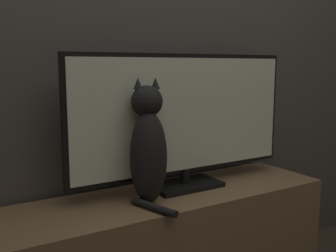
# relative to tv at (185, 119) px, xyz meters

# --- Properties ---
(wall_back) EXTENTS (4.80, 0.05, 2.60)m
(wall_back) POSITION_rel_tv_xyz_m (-0.10, 0.20, 0.45)
(wall_back) COLOR #47423D
(wall_back) RESTS_ON ground_plane
(tv) EXTENTS (1.09, 0.19, 0.59)m
(tv) POSITION_rel_tv_xyz_m (0.00, 0.00, 0.00)
(tv) COLOR black
(tv) RESTS_ON tv_stand
(cat) EXTENTS (0.18, 0.30, 0.49)m
(cat) POSITION_rel_tv_xyz_m (-0.23, -0.09, -0.08)
(cat) COLOR black
(cat) RESTS_ON tv_stand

